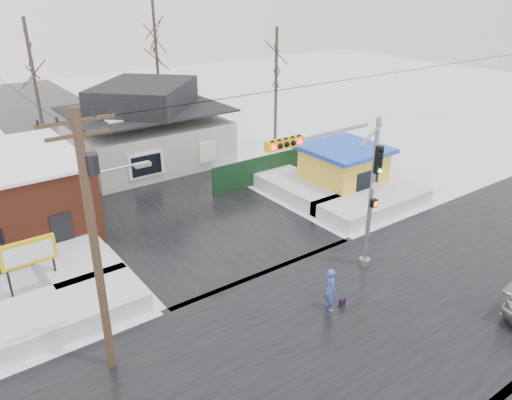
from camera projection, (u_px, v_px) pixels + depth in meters
ground at (350, 330)px, 18.89m from camera, size 120.00×120.00×0.00m
road_ns at (350, 330)px, 18.88m from camera, size 10.00×120.00×0.02m
road_ew at (350, 330)px, 18.88m from camera, size 120.00×10.00×0.02m
snowbank_nw at (52, 315)px, 19.07m from camera, size 7.00×3.00×0.80m
snowbank_ne at (373, 202)px, 28.74m from camera, size 7.00×3.00×0.80m
snowbank_nside_w at (65, 248)px, 23.84m from camera, size 3.00×8.00×0.80m
snowbank_nside_e at (291, 184)px, 31.36m from camera, size 3.00×8.00×0.80m
traffic_signal at (348, 181)px, 20.55m from camera, size 6.05×0.68×7.00m
utility_pole at (95, 233)px, 15.14m from camera, size 3.15×0.44×9.00m
marquee_sign at (28, 254)px, 20.29m from camera, size 2.20×0.21×2.55m
house at (147, 127)px, 35.17m from camera, size 10.40×8.40×5.76m
kiosk at (343, 169)px, 30.79m from camera, size 4.60×4.60×2.88m
fence at (265, 169)px, 32.37m from camera, size 8.00×0.12×1.80m
tree_far_left at (29, 49)px, 32.75m from camera, size 3.00×3.00×10.00m
tree_far_mid at (154, 16)px, 38.95m from camera, size 3.00×3.00×12.00m
tree_far_right at (277, 53)px, 37.23m from camera, size 3.00×3.00×9.00m
pedestrian at (331, 290)px, 19.73m from camera, size 0.66×0.79×1.84m
shopping_bag at (342, 303)px, 20.19m from camera, size 0.29×0.14×0.35m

